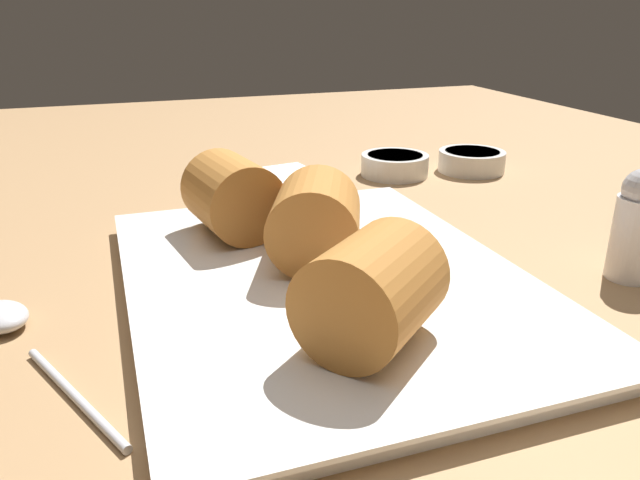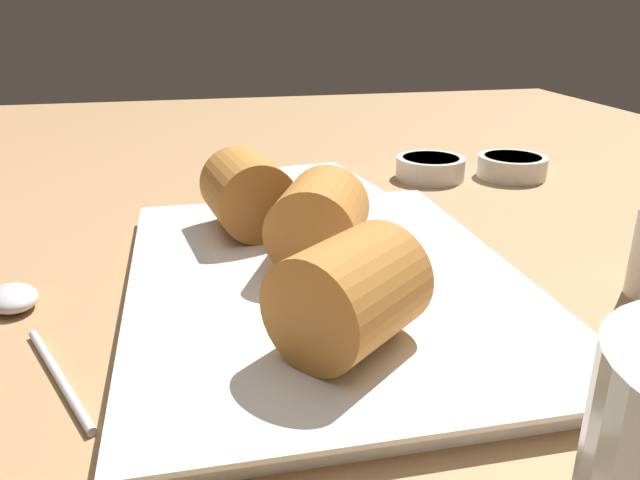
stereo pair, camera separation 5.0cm
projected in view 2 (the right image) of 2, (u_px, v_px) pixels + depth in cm
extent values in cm
cube|color=#A87F54|center=(319.00, 292.00, 45.94)|extent=(180.00, 140.00, 2.00)
cube|color=white|center=(320.00, 286.00, 43.29)|extent=(33.83, 25.49, 1.20)
cube|color=white|center=(320.00, 276.00, 43.02)|extent=(35.18, 26.51, 0.30)
cylinder|color=#B77533|center=(247.00, 193.00, 49.97)|extent=(8.08, 7.37, 6.28)
sphere|color=#B23D2D|center=(239.00, 185.00, 52.25)|extent=(4.08, 4.08, 4.08)
cylinder|color=#B77533|center=(320.00, 219.00, 44.21)|extent=(9.05, 8.59, 6.28)
sphere|color=#B23D2D|center=(327.00, 207.00, 46.61)|extent=(4.08, 4.08, 4.08)
cylinder|color=#B77533|center=(349.00, 294.00, 32.97)|extent=(9.41, 9.51, 6.28)
sphere|color=#B23D2D|center=(376.00, 278.00, 34.91)|extent=(4.08, 4.08, 4.08)
cylinder|color=silver|center=(430.00, 168.00, 70.71)|extent=(7.76, 7.76, 2.45)
cylinder|color=#477038|center=(431.00, 159.00, 70.34)|extent=(6.36, 6.36, 0.44)
cylinder|color=silver|center=(512.00, 167.00, 71.27)|extent=(7.76, 7.76, 2.45)
cylinder|color=#DBBC89|center=(513.00, 158.00, 70.90)|extent=(6.36, 6.36, 0.44)
cylinder|color=silver|center=(59.00, 377.00, 33.51)|extent=(10.60, 5.11, 0.50)
ellipsoid|color=silver|center=(13.00, 296.00, 41.47)|extent=(5.09, 4.61, 1.44)
cube|color=white|center=(310.00, 183.00, 68.25)|extent=(15.00, 13.37, 0.60)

